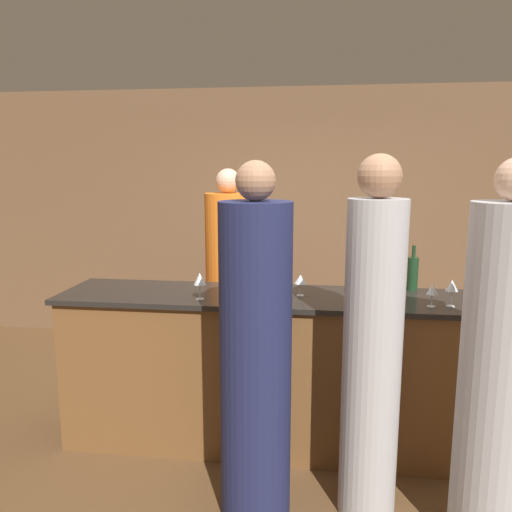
{
  "coord_description": "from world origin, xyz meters",
  "views": [
    {
      "loc": [
        0.22,
        -3.29,
        1.95
      ],
      "look_at": [
        -0.22,
        0.1,
        1.34
      ],
      "focal_mm": 35.0,
      "sensor_mm": 36.0,
      "label": 1
    }
  ],
  "objects_px": {
    "wine_bottle_0": "(413,273)",
    "wine_bottle_1": "(264,278)",
    "guest_1": "(256,359)",
    "guest_2": "(500,377)",
    "bartender": "(229,290)",
    "guest_0": "(372,352)"
  },
  "relations": [
    {
      "from": "guest_1",
      "to": "guest_2",
      "type": "distance_m",
      "value": 1.24
    },
    {
      "from": "guest_1",
      "to": "wine_bottle_0",
      "type": "distance_m",
      "value": 1.44
    },
    {
      "from": "bartender",
      "to": "guest_1",
      "type": "relative_size",
      "value": 0.98
    },
    {
      "from": "wine_bottle_0",
      "to": "wine_bottle_1",
      "type": "bearing_deg",
      "value": -164.73
    },
    {
      "from": "wine_bottle_1",
      "to": "guest_1",
      "type": "bearing_deg",
      "value": -86.98
    },
    {
      "from": "guest_1",
      "to": "wine_bottle_0",
      "type": "bearing_deg",
      "value": 45.55
    },
    {
      "from": "guest_0",
      "to": "wine_bottle_1",
      "type": "bearing_deg",
      "value": 136.56
    },
    {
      "from": "guest_2",
      "to": "wine_bottle_1",
      "type": "bearing_deg",
      "value": 147.72
    },
    {
      "from": "guest_0",
      "to": "wine_bottle_0",
      "type": "xyz_separation_m",
      "value": [
        0.36,
        0.91,
        0.26
      ]
    },
    {
      "from": "guest_1",
      "to": "guest_2",
      "type": "xyz_separation_m",
      "value": [
        1.24,
        -0.08,
        0.01
      ]
    },
    {
      "from": "guest_2",
      "to": "guest_0",
      "type": "bearing_deg",
      "value": 164.03
    },
    {
      "from": "wine_bottle_0",
      "to": "wine_bottle_1",
      "type": "distance_m",
      "value": 1.06
    },
    {
      "from": "guest_0",
      "to": "wine_bottle_0",
      "type": "bearing_deg",
      "value": 68.56
    },
    {
      "from": "guest_2",
      "to": "wine_bottle_0",
      "type": "distance_m",
      "value": 1.15
    },
    {
      "from": "guest_2",
      "to": "wine_bottle_0",
      "type": "height_order",
      "value": "guest_2"
    },
    {
      "from": "wine_bottle_0",
      "to": "guest_1",
      "type": "bearing_deg",
      "value": -134.45
    },
    {
      "from": "guest_1",
      "to": "bartender",
      "type": "bearing_deg",
      "value": 105.51
    },
    {
      "from": "guest_1",
      "to": "guest_2",
      "type": "relative_size",
      "value": 0.99
    },
    {
      "from": "bartender",
      "to": "wine_bottle_1",
      "type": "distance_m",
      "value": 1.01
    },
    {
      "from": "guest_0",
      "to": "wine_bottle_1",
      "type": "relative_size",
      "value": 6.66
    },
    {
      "from": "bartender",
      "to": "guest_2",
      "type": "bearing_deg",
      "value": 135.08
    },
    {
      "from": "wine_bottle_1",
      "to": "guest_2",
      "type": "bearing_deg",
      "value": -32.28
    }
  ]
}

